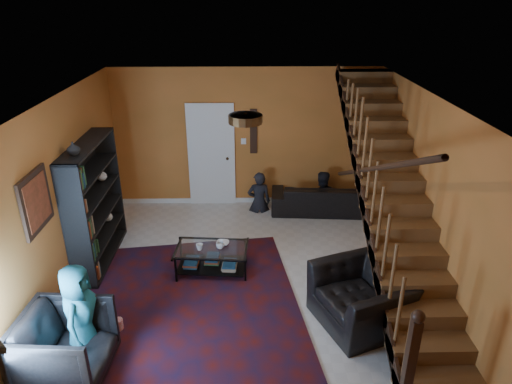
# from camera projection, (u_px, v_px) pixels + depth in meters

# --- Properties ---
(floor) EXTENTS (5.50, 5.50, 0.00)m
(floor) POSITION_uv_depth(u_px,v_px,m) (247.00, 277.00, 7.14)
(floor) COLOR beige
(floor) RESTS_ON ground
(room) EXTENTS (5.50, 5.50, 5.50)m
(room) POSITION_uv_depth(u_px,v_px,m) (174.00, 233.00, 8.31)
(room) COLOR #CB6C2D
(room) RESTS_ON ground
(staircase) EXTENTS (0.95, 5.02, 3.18)m
(staircase) POSITION_uv_depth(u_px,v_px,m) (392.00, 194.00, 6.61)
(staircase) COLOR brown
(staircase) RESTS_ON floor
(bookshelf) EXTENTS (0.35, 1.80, 2.00)m
(bookshelf) POSITION_uv_depth(u_px,v_px,m) (96.00, 206.00, 7.25)
(bookshelf) COLOR black
(bookshelf) RESTS_ON floor
(door) EXTENTS (0.82, 0.05, 2.05)m
(door) POSITION_uv_depth(u_px,v_px,m) (212.00, 157.00, 9.20)
(door) COLOR silver
(door) RESTS_ON floor
(framed_picture) EXTENTS (0.04, 0.74, 0.74)m
(framed_picture) POSITION_uv_depth(u_px,v_px,m) (36.00, 202.00, 5.56)
(framed_picture) COLOR maroon
(framed_picture) RESTS_ON room
(wall_hanging) EXTENTS (0.14, 0.03, 0.90)m
(wall_hanging) POSITION_uv_depth(u_px,v_px,m) (254.00, 131.00, 9.01)
(wall_hanging) COLOR black
(wall_hanging) RESTS_ON room
(ceiling_fixture) EXTENTS (0.40, 0.40, 0.10)m
(ceiling_fixture) POSITION_uv_depth(u_px,v_px,m) (245.00, 119.00, 5.30)
(ceiling_fixture) COLOR #3F2814
(ceiling_fixture) RESTS_ON room
(rug) EXTENTS (3.71, 4.11, 0.02)m
(rug) POSITION_uv_depth(u_px,v_px,m) (182.00, 312.00, 6.35)
(rug) COLOR #420E0B
(rug) RESTS_ON floor
(sofa) EXTENTS (2.03, 0.92, 0.58)m
(sofa) POSITION_uv_depth(u_px,v_px,m) (321.00, 198.00, 9.16)
(sofa) COLOR black
(sofa) RESTS_ON floor
(armchair_left) EXTENTS (1.01, 0.98, 0.87)m
(armchair_left) POSITION_uv_depth(u_px,v_px,m) (66.00, 347.00, 5.13)
(armchair_left) COLOR black
(armchair_left) RESTS_ON floor
(armchair_right) EXTENTS (1.37, 1.45, 0.75)m
(armchair_right) POSITION_uv_depth(u_px,v_px,m) (360.00, 298.00, 6.04)
(armchair_right) COLOR black
(armchair_right) RESTS_ON floor
(person_adult_a) EXTENTS (0.48, 0.33, 1.28)m
(person_adult_a) POSITION_uv_depth(u_px,v_px,m) (259.00, 202.00, 9.22)
(person_adult_a) COLOR black
(person_adult_a) RESTS_ON sofa
(person_adult_b) EXTENTS (0.66, 0.53, 1.28)m
(person_adult_b) POSITION_uv_depth(u_px,v_px,m) (320.00, 201.00, 9.24)
(person_adult_b) COLOR black
(person_adult_b) RESTS_ON sofa
(person_child) EXTENTS (0.44, 0.65, 1.30)m
(person_child) POSITION_uv_depth(u_px,v_px,m) (80.00, 315.00, 5.31)
(person_child) COLOR #1B5D67
(person_child) RESTS_ON armchair_left
(coffee_table) EXTENTS (1.17, 0.75, 0.43)m
(coffee_table) POSITION_uv_depth(u_px,v_px,m) (212.00, 258.00, 7.19)
(coffee_table) COLOR black
(coffee_table) RESTS_ON floor
(cup_a) EXTENTS (0.14, 0.14, 0.10)m
(cup_a) POSITION_uv_depth(u_px,v_px,m) (220.00, 246.00, 7.08)
(cup_a) COLOR #999999
(cup_a) RESTS_ON coffee_table
(cup_b) EXTENTS (0.11, 0.11, 0.10)m
(cup_b) POSITION_uv_depth(u_px,v_px,m) (199.00, 247.00, 7.04)
(cup_b) COLOR #999999
(cup_b) RESTS_ON coffee_table
(bowl) EXTENTS (0.23, 0.23, 0.05)m
(bowl) POSITION_uv_depth(u_px,v_px,m) (223.00, 243.00, 7.20)
(bowl) COLOR #999999
(bowl) RESTS_ON coffee_table
(vase) EXTENTS (0.18, 0.18, 0.19)m
(vase) POSITION_uv_depth(u_px,v_px,m) (73.00, 148.00, 6.34)
(vase) COLOR #999999
(vase) RESTS_ON bookshelf
(popcorn_bucket) EXTENTS (0.15, 0.15, 0.15)m
(popcorn_bucket) POSITION_uv_depth(u_px,v_px,m) (118.00, 324.00, 5.99)
(popcorn_bucket) COLOR red
(popcorn_bucket) RESTS_ON rug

